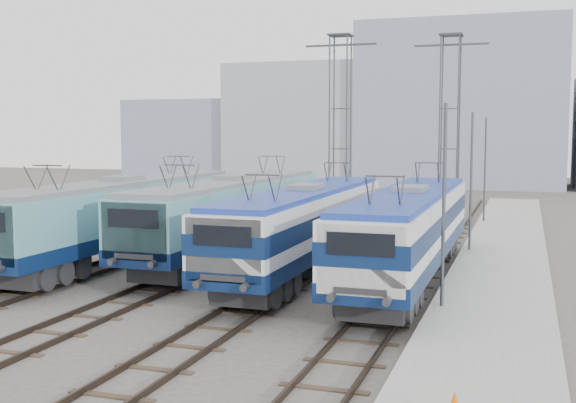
# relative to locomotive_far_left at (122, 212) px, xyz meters

# --- Properties ---
(ground) EXTENTS (160.00, 160.00, 0.00)m
(ground) POSITION_rel_locomotive_far_left_xyz_m (6.75, -7.32, -2.32)
(ground) COLOR #514C47
(platform) EXTENTS (4.00, 70.00, 0.30)m
(platform) POSITION_rel_locomotive_far_left_xyz_m (16.95, 0.68, -2.17)
(platform) COLOR #9E9E99
(platform) RESTS_ON ground
(locomotive_far_left) EXTENTS (2.96, 18.68, 3.52)m
(locomotive_far_left) POSITION_rel_locomotive_far_left_xyz_m (0.00, 0.00, 0.00)
(locomotive_far_left) COLOR #0B1D47
(locomotive_far_left) RESTS_ON ground
(locomotive_center_left) EXTENTS (2.94, 18.58, 3.50)m
(locomotive_center_left) POSITION_rel_locomotive_far_left_xyz_m (4.50, 2.48, -0.01)
(locomotive_center_left) COLOR #0B1D47
(locomotive_center_left) RESTS_ON ground
(locomotive_center_right) EXTENTS (2.82, 17.86, 3.36)m
(locomotive_center_right) POSITION_rel_locomotive_far_left_xyz_m (9.00, -0.16, -0.04)
(locomotive_center_right) COLOR #0B1D47
(locomotive_center_right) RESTS_ON ground
(locomotive_far_right) EXTENTS (2.87, 18.14, 3.41)m
(locomotive_far_right) POSITION_rel_locomotive_far_left_xyz_m (13.50, -0.58, -0.01)
(locomotive_far_right) COLOR #0B1D47
(locomotive_far_right) RESTS_ON ground
(catenary_tower_west) EXTENTS (4.50, 1.20, 12.00)m
(catenary_tower_west) POSITION_rel_locomotive_far_left_xyz_m (6.75, 14.68, 4.32)
(catenary_tower_west) COLOR #3F4247
(catenary_tower_west) RESTS_ON ground
(catenary_tower_east) EXTENTS (4.50, 1.20, 12.00)m
(catenary_tower_east) POSITION_rel_locomotive_far_left_xyz_m (13.25, 16.68, 4.32)
(catenary_tower_east) COLOR #3F4247
(catenary_tower_east) RESTS_ON ground
(mast_front) EXTENTS (0.12, 0.12, 7.00)m
(mast_front) POSITION_rel_locomotive_far_left_xyz_m (15.35, -5.32, 1.18)
(mast_front) COLOR #3F4247
(mast_front) RESTS_ON ground
(mast_mid) EXTENTS (0.12, 0.12, 7.00)m
(mast_mid) POSITION_rel_locomotive_far_left_xyz_m (15.35, 6.68, 1.18)
(mast_mid) COLOR #3F4247
(mast_mid) RESTS_ON ground
(mast_rear) EXTENTS (0.12, 0.12, 7.00)m
(mast_rear) POSITION_rel_locomotive_far_left_xyz_m (15.35, 18.68, 1.18)
(mast_rear) COLOR #3F4247
(mast_rear) RESTS_ON ground
(building_west) EXTENTS (18.00, 12.00, 14.00)m
(building_west) POSITION_rel_locomotive_far_left_xyz_m (-7.25, 54.68, 4.68)
(building_west) COLOR #9FA4B0
(building_west) RESTS_ON ground
(building_center) EXTENTS (22.00, 14.00, 18.00)m
(building_center) POSITION_rel_locomotive_far_left_xyz_m (10.75, 54.68, 6.68)
(building_center) COLOR #878FA4
(building_center) RESTS_ON ground
(building_far_west) EXTENTS (14.00, 10.00, 10.00)m
(building_far_west) POSITION_rel_locomotive_far_left_xyz_m (-23.25, 54.68, 2.68)
(building_far_west) COLOR #878FA4
(building_far_west) RESTS_ON ground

